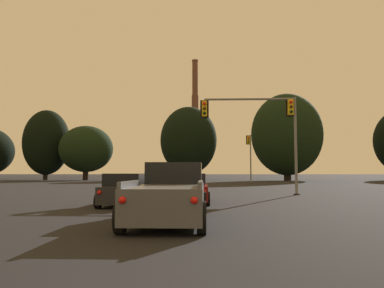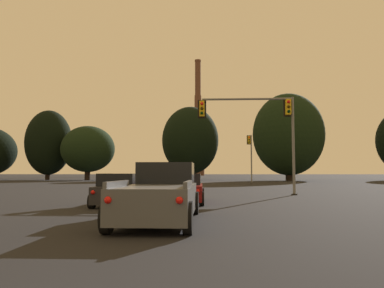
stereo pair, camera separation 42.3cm
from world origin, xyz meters
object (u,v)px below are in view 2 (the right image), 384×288
object	(u,v)px
hatchback_left_lane_front	(121,191)
traffic_light_far_right	(250,152)
sedan_center_lane_front	(184,189)
traffic_light_overhead_right	(261,120)
smokestack	(198,130)
pickup_truck_center_lane_second	(161,195)

from	to	relation	value
hatchback_left_lane_front	traffic_light_far_right	xyz separation A→B (m)	(9.57, 34.23, 3.64)
hatchback_left_lane_front	sedan_center_lane_front	xyz separation A→B (m)	(2.75, 1.75, 0.00)
hatchback_left_lane_front	traffic_light_far_right	world-z (taller)	traffic_light_far_right
sedan_center_lane_front	traffic_light_far_right	size ratio (longest dim) A/B	0.72
hatchback_left_lane_front	sedan_center_lane_front	distance (m)	3.26
hatchback_left_lane_front	traffic_light_overhead_right	world-z (taller)	traffic_light_overhead_right
hatchback_left_lane_front	traffic_light_overhead_right	size ratio (longest dim) A/B	0.63
traffic_light_overhead_right	smokestack	world-z (taller)	smokestack
pickup_truck_center_lane_second	smokestack	bearing A→B (deg)	91.54
sedan_center_lane_front	traffic_light_far_right	distance (m)	33.38
pickup_truck_center_lane_second	hatchback_left_lane_front	world-z (taller)	pickup_truck_center_lane_second
pickup_truck_center_lane_second	traffic_light_far_right	world-z (taller)	traffic_light_far_right
pickup_truck_center_lane_second	hatchback_left_lane_front	size ratio (longest dim) A/B	1.34
pickup_truck_center_lane_second	hatchback_left_lane_front	distance (m)	5.88
pickup_truck_center_lane_second	traffic_light_overhead_right	size ratio (longest dim) A/B	0.84
traffic_light_far_right	smokestack	bearing A→B (deg)	95.07
traffic_light_far_right	pickup_truck_center_lane_second	bearing A→B (deg)	-100.12
traffic_light_overhead_right	smokestack	size ratio (longest dim) A/B	0.12
sedan_center_lane_front	smokestack	world-z (taller)	smokestack
pickup_truck_center_lane_second	smokestack	size ratio (longest dim) A/B	0.10
smokestack	traffic_light_far_right	bearing A→B (deg)	-84.93
traffic_light_overhead_right	hatchback_left_lane_front	bearing A→B (deg)	-132.52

